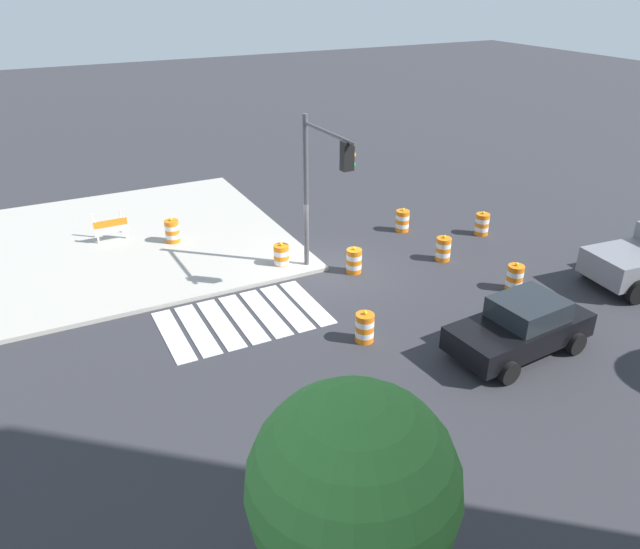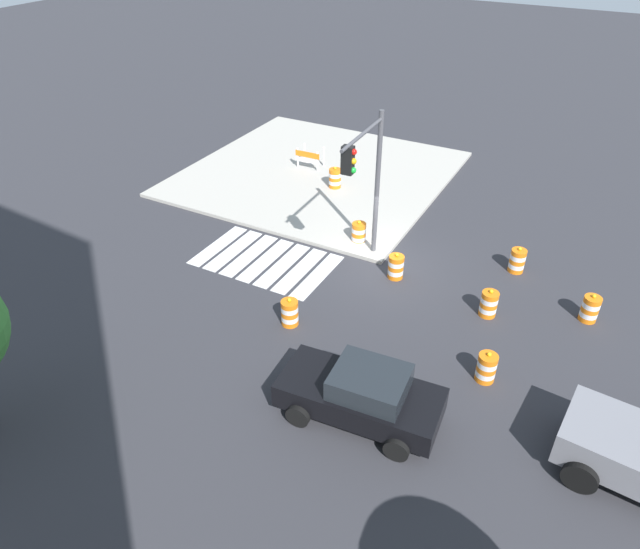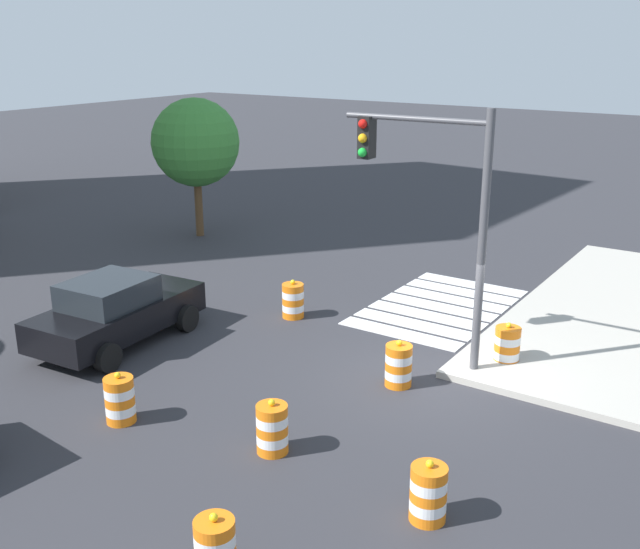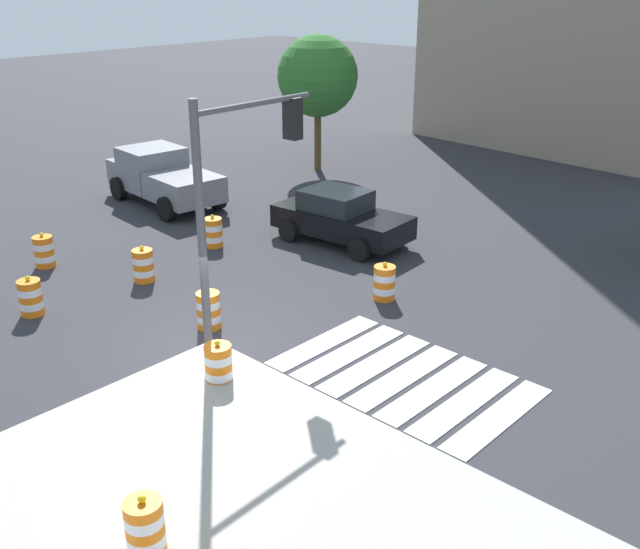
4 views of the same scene
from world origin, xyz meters
The scene contains 15 objects.
ground_plane centered at (0.00, 0.00, 0.00)m, with size 120.00×120.00×0.00m, color #2D2D33.
sidewalk_corner centered at (6.00, -6.00, 0.07)m, with size 12.00×12.00×0.15m, color #ADA89E.
crosswalk_stripes centered at (4.00, 1.80, 0.01)m, with size 5.10×3.20×0.02m.
sports_car centered at (-2.47, 7.11, 0.81)m, with size 4.43×2.39×1.63m.
traffic_barrel_near_corner centered at (-0.77, 0.51, 0.45)m, with size 0.56×0.56×1.02m.
traffic_barrel_crosswalk_end centered at (1.23, 4.64, 0.45)m, with size 0.56×0.56×1.02m.
traffic_barrel_median_near centered at (-4.30, 1.12, 0.45)m, with size 0.56×0.56×1.02m.
traffic_barrel_median_far centered at (1.43, -1.02, 0.45)m, with size 0.56×0.56×1.02m.
traffic_barrel_far_curb centered at (-4.54, -1.99, 0.45)m, with size 0.56×0.56×1.02m.
traffic_barrel_lane_center centered at (-5.03, 4.16, 0.45)m, with size 0.56×0.56×1.02m.
traffic_barrel_opposite_curb centered at (-7.28, -0.18, 0.45)m, with size 0.56×0.56×1.02m.
traffic_barrel_on_sidewalk centered at (4.46, -4.88, 0.60)m, with size 0.56×0.56×1.02m.
construction_barricade centered at (6.60, -6.23, 0.72)m, with size 1.30×0.80×1.00m.
traffic_light_pole centered at (0.55, 0.54, 3.91)m, with size 0.47×3.29×5.50m.
street_tree_streetside_mid centered at (6.06, 12.30, 3.37)m, with size 3.10×3.10×4.94m.
Camera 1 is at (9.37, 17.78, 9.94)m, focal length 34.30 mm.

